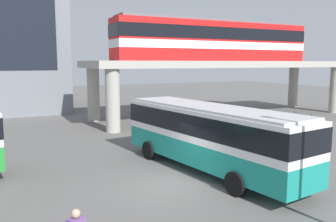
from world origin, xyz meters
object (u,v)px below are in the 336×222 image
(train, at_px, (215,40))
(bicycle_green, at_px, (264,120))
(bicycle_blue, at_px, (291,118))
(bicycle_brown, at_px, (238,129))
(bicycle_red, at_px, (197,125))
(bicycle_black, at_px, (307,122))
(bus_main, at_px, (209,131))

(train, height_order, bicycle_green, train)
(bicycle_blue, bearing_deg, train, 129.75)
(bicycle_brown, distance_m, bicycle_blue, 7.64)
(train, distance_m, bicycle_red, 9.84)
(bicycle_green, xyz_separation_m, bicycle_blue, (2.95, -0.20, 0.00))
(train, xyz_separation_m, bicycle_red, (-4.77, -4.96, -7.04))
(bicycle_brown, bearing_deg, bicycle_green, 26.30)
(bicycle_black, xyz_separation_m, bicycle_brown, (-7.07, 0.14, 0.00))
(bicycle_green, bearing_deg, bicycle_red, 176.65)
(bicycle_brown, relative_size, bicycle_red, 0.95)
(bus_main, distance_m, bicycle_black, 15.82)
(bus_main, bearing_deg, bicycle_brown, 44.88)
(bicycle_black, relative_size, bicycle_red, 0.98)
(bicycle_red, bearing_deg, train, 46.09)
(bicycle_red, bearing_deg, bicycle_brown, -51.99)
(train, height_order, bicycle_red, train)
(train, bearing_deg, bicycle_red, -133.91)
(bicycle_brown, bearing_deg, bicycle_blue, 15.04)
(train, bearing_deg, bicycle_black, -60.69)
(bicycle_green, bearing_deg, bicycle_black, -41.28)
(bicycle_red, bearing_deg, bicycle_green, -3.35)
(train, xyz_separation_m, bicycle_green, (1.65, -5.33, -7.04))
(bus_main, relative_size, bicycle_red, 6.31)
(bus_main, relative_size, bicycle_blue, 6.32)
(train, distance_m, bicycle_black, 11.26)
(bicycle_red, bearing_deg, bus_main, -117.83)
(bicycle_blue, height_order, bicycle_red, same)
(bus_main, distance_m, bicycle_blue, 17.11)
(bicycle_green, height_order, bicycle_red, same)
(bus_main, distance_m, bicycle_red, 10.98)
(bus_main, bearing_deg, bicycle_blue, 31.99)
(bicycle_green, relative_size, bicycle_black, 0.99)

